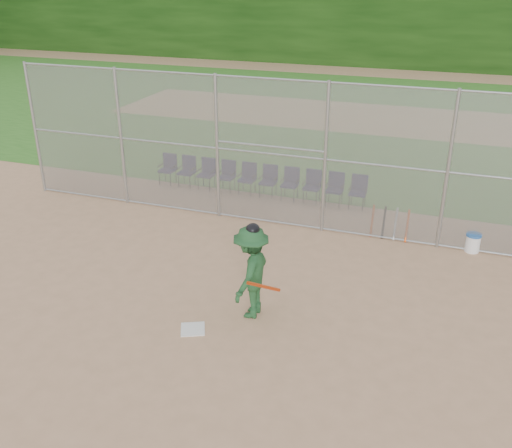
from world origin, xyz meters
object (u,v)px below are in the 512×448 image
(water_cooler, at_px, (473,242))
(chair_0, at_px, (167,170))
(batter_at_plate, at_px, (251,272))
(home_plate, at_px, (193,329))

(water_cooler, distance_m, chair_0, 9.63)
(batter_at_plate, height_order, chair_0, batter_at_plate)
(home_plate, relative_size, batter_at_plate, 0.23)
(home_plate, height_order, water_cooler, water_cooler)
(home_plate, distance_m, batter_at_plate, 1.61)
(batter_at_plate, distance_m, water_cooler, 6.22)
(batter_at_plate, relative_size, chair_0, 2.13)
(chair_0, bearing_deg, water_cooler, -11.19)
(home_plate, height_order, batter_at_plate, batter_at_plate)
(home_plate, bearing_deg, water_cooler, 46.37)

